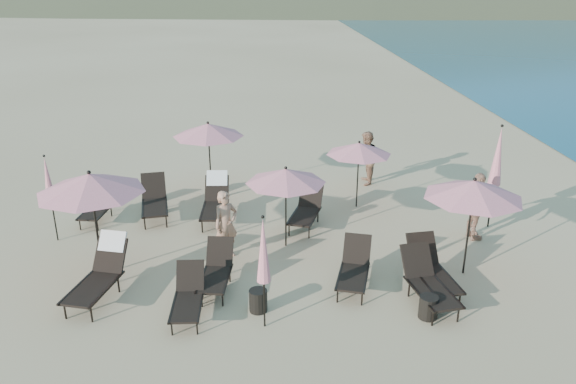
{
  "coord_description": "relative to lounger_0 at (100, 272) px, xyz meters",
  "views": [
    {
      "loc": [
        -1.53,
        -10.19,
        6.5
      ],
      "look_at": [
        -0.8,
        3.5,
        1.1
      ],
      "focal_mm": 35.0,
      "sensor_mm": 36.0,
      "label": 1
    }
  ],
  "objects": [
    {
      "name": "umbrella_open_1",
      "position": [
        4.05,
        2.12,
        1.32
      ],
      "size": [
        1.98,
        1.98,
        2.13
      ],
      "color": "black",
      "rests_on": "ground"
    },
    {
      "name": "lounger_5",
      "position": [
        7.12,
        -0.11,
        -0.09
      ],
      "size": [
        0.89,
        1.84,
        1.02
      ],
      "rotation": [
        0.0,
        0.0,
        0.13
      ],
      "color": "black",
      "rests_on": "ground"
    },
    {
      "name": "umbrella_open_4",
      "position": [
        6.27,
        4.57,
        1.22
      ],
      "size": [
        1.88,
        1.88,
        2.02
      ],
      "color": "black",
      "rests_on": "ground"
    },
    {
      "name": "umbrella_open_3",
      "position": [
        1.9,
        5.85,
        1.49
      ],
      "size": [
        2.16,
        2.16,
        2.32
      ],
      "color": "black",
      "rests_on": "ground"
    },
    {
      "name": "lounger_9",
      "position": [
        4.68,
        3.36,
        -0.1
      ],
      "size": [
        1.16,
        1.84,
        0.99
      ],
      "rotation": [
        0.0,
        0.0,
        -0.32
      ],
      "color": "black",
      "rests_on": "ground"
    },
    {
      "name": "beachgoer_b",
      "position": [
        6.87,
        6.45,
        0.31
      ],
      "size": [
        0.72,
        0.89,
        1.75
      ],
      "primitive_type": "imported",
      "rotation": [
        0.0,
        0.0,
        -1.64
      ],
      "color": "#9F6E52",
      "rests_on": "ground"
    },
    {
      "name": "umbrella_closed_2",
      "position": [
        -1.85,
        2.74,
        1.05
      ],
      "size": [
        0.27,
        0.27,
        2.33
      ],
      "color": "black",
      "rests_on": "ground"
    },
    {
      "name": "lounger_6",
      "position": [
        -1.09,
        4.03,
        -0.15
      ],
      "size": [
        0.81,
        1.63,
        0.9
      ],
      "rotation": [
        0.0,
        0.0,
        -0.14
      ],
      "color": "black",
      "rests_on": "ground"
    },
    {
      "name": "umbrella_closed_1",
      "position": [
        9.63,
        2.97,
        1.43
      ],
      "size": [
        0.34,
        0.34,
        2.87
      ],
      "color": "black",
      "rests_on": "ground"
    },
    {
      "name": "umbrella_open_2",
      "position": [
        8.08,
        0.51,
        1.51
      ],
      "size": [
        2.19,
        2.19,
        2.35
      ],
      "color": "black",
      "rests_on": "ground"
    },
    {
      "name": "beachgoer_a",
      "position": [
        2.59,
        1.64,
        0.28
      ],
      "size": [
        0.74,
        0.67,
        1.69
      ],
      "primitive_type": "imported",
      "rotation": [
        0.0,
        0.0,
        0.56
      ],
      "color": "#AC785D",
      "rests_on": "ground"
    },
    {
      "name": "umbrella_open_0",
      "position": [
        -0.24,
        0.91,
        1.67
      ],
      "size": [
        2.35,
        2.35,
        2.53
      ],
      "color": "black",
      "rests_on": "ground"
    },
    {
      "name": "umbrella_closed_0",
      "position": [
        3.46,
        -1.34,
        1.09
      ],
      "size": [
        0.28,
        0.28,
        2.38
      ],
      "color": "black",
      "rests_on": "ground"
    },
    {
      "name": "lounger_8",
      "position": [
        2.17,
        3.96,
        -0.01
      ],
      "size": [
        0.74,
        1.9,
        1.17
      ],
      "rotation": [
        0.0,
        0.0,
        -0.03
      ],
      "color": "black",
      "rests_on": "ground"
    },
    {
      "name": "ground",
      "position": [
        4.95,
        -0.45,
        -0.57
      ],
      "size": [
        800.0,
        800.0,
        0.0
      ],
      "primitive_type": "plane",
      "color": "#D6BA8C",
      "rests_on": "ground"
    },
    {
      "name": "lounger_7",
      "position": [
        0.44,
        4.17,
        -0.07
      ],
      "size": [
        1.0,
        1.92,
        1.05
      ],
      "rotation": [
        0.0,
        0.0,
        0.17
      ],
      "color": "black",
      "rests_on": "ground"
    },
    {
      "name": "side_table_1",
      "position": [
        6.75,
        -1.21,
        -0.33
      ],
      "size": [
        0.38,
        0.38,
        0.48
      ],
      "primitive_type": "cylinder",
      "color": "black",
      "rests_on": "ground"
    },
    {
      "name": "side_table_0",
      "position": [
        3.34,
        -0.79,
        -0.33
      ],
      "size": [
        0.37,
        0.37,
        0.48
      ],
      "primitive_type": "cylinder",
      "color": "black",
      "rests_on": "ground"
    },
    {
      "name": "lounger_4",
      "position": [
        6.88,
        -0.63,
        -0.09
      ],
      "size": [
        0.97,
        1.85,
        1.01
      ],
      "rotation": [
        0.0,
        0.0,
        0.18
      ],
      "color": "black",
      "rests_on": "ground"
    },
    {
      "name": "lounger_1",
      "position": [
        1.93,
        -0.82,
        -0.15
      ],
      "size": [
        0.6,
        1.54,
        0.88
      ],
      "rotation": [
        0.0,
        0.0,
        -0.01
      ],
      "color": "black",
      "rests_on": "ground"
    },
    {
      "name": "lounger_2",
      "position": [
        2.44,
        0.19,
        -0.14
      ],
      "size": [
        0.77,
        1.64,
        0.91
      ],
      "rotation": [
        0.0,
        0.0,
        -0.11
      ],
      "color": "black",
      "rests_on": "ground"
    },
    {
      "name": "lounger_3",
      "position": [
        5.46,
        0.11,
        -0.13
      ],
      "size": [
        1.04,
        1.74,
        0.94
      ],
      "rotation": [
        0.0,
        0.0,
        -0.27
      ],
      "color": "black",
      "rests_on": "ground"
    },
    {
      "name": "beachgoer_c",
      "position": [
        8.94,
        2.29,
        0.33
      ],
      "size": [
        0.52,
        1.09,
        1.8
      ],
      "primitive_type": "imported",
      "rotation": [
        0.0,
        0.0,
        1.65
      ],
      "color": "tan",
      "rests_on": "ground"
    },
    {
      "name": "lounger_0",
      "position": [
        0.0,
        0.0,
        0.0
      ],
      "size": [
        1.13,
        2.01,
        1.18
      ],
      "rotation": [
        0.0,
        0.0,
        -0.25
      ],
      "color": "black",
      "rests_on": "ground"
    }
  ]
}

